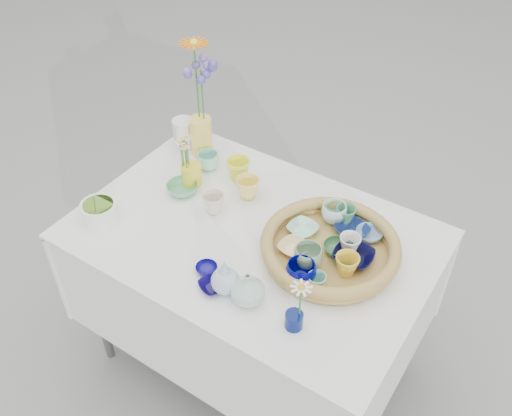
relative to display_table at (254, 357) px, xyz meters
The scene contains 34 objects.
ground 0.00m from the display_table, ahead, with size 80.00×80.00×0.00m, color gray.
display_table is the anchor object (origin of this frame).
wicker_tray 0.85m from the display_table, 10.12° to the left, with size 0.47×0.47×0.08m, color olive, non-canonical shape.
tray_ceramic_0 0.87m from the display_table, 30.49° to the left, with size 0.11×0.11×0.03m, color navy.
tray_ceramic_1 0.88m from the display_table, ahead, with size 0.13×0.13×0.03m, color black.
tray_ceramic_2 0.90m from the display_table, ahead, with size 0.08×0.08×0.07m, color yellow.
tray_ceramic_3 0.86m from the display_table, 12.57° to the left, with size 0.10×0.10×0.03m, color #397443.
tray_ceramic_4 0.86m from the display_table, ahead, with size 0.10×0.10×0.08m, color #7BA378.
tray_ceramic_5 0.81m from the display_table, 30.14° to the left, with size 0.10×0.10×0.02m, color #A5E4C5.
tray_ceramic_6 0.87m from the display_table, 42.72° to the left, with size 0.09×0.09×0.07m, color #C4F8EA.
tray_ceramic_7 0.89m from the display_table, 14.85° to the left, with size 0.07×0.07×0.07m, color white.
tray_ceramic_8 0.90m from the display_table, 27.81° to the left, with size 0.09×0.09×0.03m, color #7CADD5.
tray_ceramic_9 0.87m from the display_table, 23.85° to the right, with size 0.10×0.10×0.08m, color #000161.
tray_ceramic_10 0.81m from the display_table, ahead, with size 0.10×0.10×0.02m, color #FDD694.
tray_ceramic_11 0.88m from the display_table, 19.84° to the right, with size 0.06×0.06×0.06m, color #79C1A4.
tray_ceramic_12 0.88m from the display_table, 40.21° to the left, with size 0.07×0.07×0.07m, color #499368.
loose_ceramic_0 0.87m from the display_table, 133.98° to the left, with size 0.09×0.09×0.09m, color #EDF433.
loose_ceramic_1 0.83m from the display_table, 128.82° to the left, with size 0.09×0.09×0.08m, color #FBE461.
loose_ceramic_2 0.86m from the display_table, behind, with size 0.12×0.12×0.04m, color #5BA874.
loose_ceramic_3 0.83m from the display_table, behind, with size 0.08×0.08×0.08m, color beige.
loose_ceramic_4 0.81m from the display_table, 96.64° to the right, with size 0.07×0.07×0.02m, color #0E096F.
loose_ceramic_5 0.91m from the display_table, 148.80° to the left, with size 0.09×0.09×0.07m, color #87D7BC.
loose_ceramic_6 0.83m from the display_table, 82.91° to the right, with size 0.09×0.09×0.02m, color #0B0444.
fluted_bowl 0.98m from the display_table, 154.55° to the right, with size 0.13×0.13×0.07m, color white, non-canonical shape.
bud_vase_paleblue 0.88m from the display_table, 74.71° to the right, with size 0.09×0.09×0.14m, color #A1BACC, non-canonical shape.
bud_vase_seafoam 0.88m from the display_table, 59.37° to the right, with size 0.11×0.11×0.11m, color #A4C8B7.
bud_vase_cobalt 0.90m from the display_table, 39.51° to the right, with size 0.06×0.06×0.06m, color #03124E.
single_daisy 0.98m from the display_table, 37.51° to the right, with size 0.08×0.08×0.14m, color white, non-canonical shape.
tall_vase_yellow 1.00m from the display_table, 147.11° to the left, with size 0.09×0.09×0.17m, color #FFDF54.
gerbera 1.22m from the display_table, 146.68° to the left, with size 0.13×0.13×0.33m, color orange, non-canonical shape.
hydrangea 1.17m from the display_table, 145.38° to the left, with size 0.09×0.09×0.30m, color #5349A0, non-canonical shape.
white_pitcher 1.03m from the display_table, 151.65° to the left, with size 0.13×0.09×0.12m, color white, non-canonical shape.
daisy_cup 0.89m from the display_table, 163.59° to the left, with size 0.08×0.08×0.09m, color yellow.
daisy_posy 1.00m from the display_table, 164.90° to the left, with size 0.08×0.08×0.14m, color silver, non-canonical shape.
Camera 1 is at (0.82, -1.22, 2.17)m, focal length 40.00 mm.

